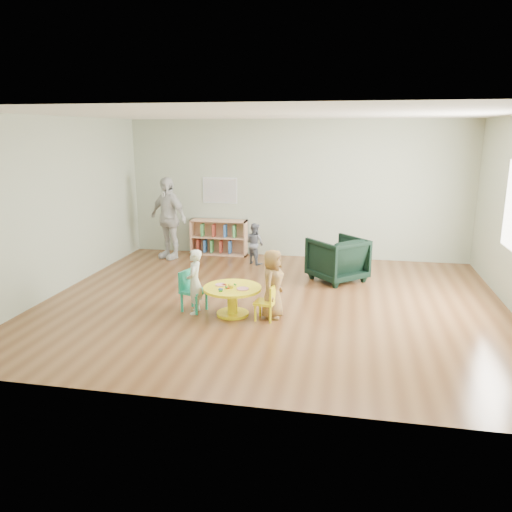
# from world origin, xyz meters

# --- Properties ---
(room) EXTENTS (7.10, 7.00, 2.80)m
(room) POSITION_xyz_m (0.01, 0.00, 1.89)
(room) COLOR brown
(room) RESTS_ON ground
(activity_table) EXTENTS (0.83, 0.83, 0.46)m
(activity_table) POSITION_xyz_m (-0.47, -0.63, 0.29)
(activity_table) COLOR yellow
(activity_table) RESTS_ON ground
(kid_chair_left) EXTENTS (0.40, 0.40, 0.60)m
(kid_chair_left) POSITION_xyz_m (-1.11, -0.56, 0.32)
(kid_chair_left) COLOR #1B9973
(kid_chair_left) RESTS_ON ground
(kid_chair_right) EXTENTS (0.31, 0.31, 0.51)m
(kid_chair_right) POSITION_xyz_m (0.05, -0.73, 0.27)
(kid_chair_right) COLOR yellow
(kid_chair_right) RESTS_ON ground
(bookshelf) EXTENTS (1.20, 0.30, 0.75)m
(bookshelf) POSITION_xyz_m (-1.61, 2.86, 0.37)
(bookshelf) COLOR tan
(bookshelf) RESTS_ON ground
(alphabet_poster) EXTENTS (0.74, 0.01, 0.54)m
(alphabet_poster) POSITION_xyz_m (-1.60, 2.98, 1.35)
(alphabet_poster) COLOR silver
(alphabet_poster) RESTS_ON ground
(armchair) EXTENTS (1.18, 1.18, 0.77)m
(armchair) POSITION_xyz_m (0.93, 1.38, 0.39)
(armchair) COLOR black
(armchair) RESTS_ON ground
(child_left) EXTENTS (0.26, 0.37, 0.94)m
(child_left) POSITION_xyz_m (-1.02, -0.65, 0.47)
(child_left) COLOR silver
(child_left) RESTS_ON ground
(child_right) EXTENTS (0.38, 0.52, 0.98)m
(child_right) POSITION_xyz_m (0.10, -0.61, 0.49)
(child_right) COLOR gold
(child_right) RESTS_ON ground
(toddler) EXTENTS (0.51, 0.49, 0.82)m
(toddler) POSITION_xyz_m (-0.70, 2.22, 0.41)
(toddler) COLOR #161F38
(toddler) RESTS_ON ground
(adult_caretaker) EXTENTS (1.06, 0.81, 1.68)m
(adult_caretaker) POSITION_xyz_m (-2.54, 2.36, 0.84)
(adult_caretaker) COLOR silver
(adult_caretaker) RESTS_ON ground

